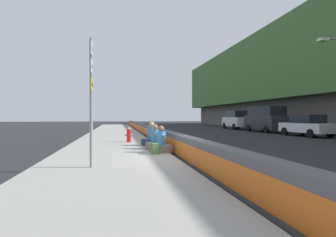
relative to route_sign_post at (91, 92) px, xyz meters
name	(u,v)px	position (x,y,z in m)	size (l,w,h in m)	color
ground_plane	(188,161)	(1.42, -3.17, -2.23)	(160.00, 160.00, 0.00)	#232326
sidewalk_strip	(111,161)	(1.42, -0.52, -2.16)	(80.00, 4.40, 0.14)	gray
jersey_barrier	(188,149)	(1.42, -3.16, -1.81)	(76.00, 0.45, 0.85)	#545456
route_sign_post	(91,92)	(0.00, 0.00, 0.00)	(0.44, 0.09, 3.60)	gray
fire_hydrant	(129,134)	(7.31, -1.38, -1.65)	(0.26, 0.46, 0.88)	red
seated_person_foreground	(161,144)	(2.75, -2.43, -1.76)	(0.81, 0.89, 1.06)	#706651
seated_person_middle	(155,141)	(3.90, -2.36, -1.75)	(0.69, 0.80, 1.08)	#706651
seated_person_rear	(152,138)	(5.36, -2.40, -1.73)	(0.90, 0.99, 1.17)	#23284C
backpack	(156,149)	(2.29, -2.14, -1.90)	(0.32, 0.28, 0.40)	#4C7A3D
parked_car_third	(307,125)	(10.72, -15.37, -1.37)	(4.56, 2.08, 1.71)	silver
parked_car_fourth	(266,119)	(16.64, -15.41, -0.88)	(5.15, 2.21, 2.56)	#28282D
parked_car_midline	(236,120)	(22.98, -15.29, -1.05)	(4.85, 2.16, 2.28)	silver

